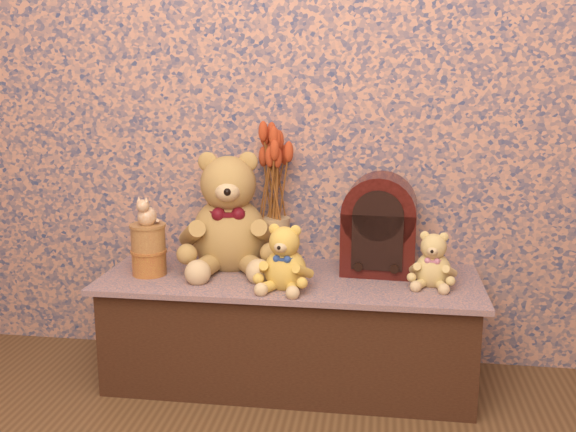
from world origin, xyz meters
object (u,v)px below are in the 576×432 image
(teddy_large, at_px, (229,206))
(ceramic_vase, at_px, (276,241))
(teddy_medium, at_px, (285,254))
(biscuit_tin_lower, at_px, (149,263))
(cathedral_radio, at_px, (379,224))
(cat_figurine, at_px, (147,210))
(teddy_small, at_px, (433,256))

(teddy_large, height_order, ceramic_vase, teddy_large)
(teddy_medium, relative_size, biscuit_tin_lower, 1.94)
(cathedral_radio, bearing_deg, ceramic_vase, 175.52)
(biscuit_tin_lower, relative_size, cat_figurine, 1.12)
(ceramic_vase, distance_m, biscuit_tin_lower, 0.49)
(teddy_large, xyz_separation_m, cat_figurine, (-0.27, -0.14, 0.01))
(teddy_small, height_order, biscuit_tin_lower, teddy_small)
(teddy_large, xyz_separation_m, cathedral_radio, (0.57, 0.01, -0.05))
(teddy_small, distance_m, ceramic_vase, 0.62)
(cathedral_radio, relative_size, biscuit_tin_lower, 2.95)
(teddy_medium, relative_size, cathedral_radio, 0.66)
(teddy_medium, xyz_separation_m, teddy_small, (0.51, 0.10, -0.02))
(ceramic_vase, bearing_deg, cathedral_radio, -7.74)
(teddy_medium, xyz_separation_m, biscuit_tin_lower, (-0.52, 0.08, -0.08))
(teddy_medium, height_order, cat_figurine, cat_figurine)
(ceramic_vase, relative_size, biscuit_tin_lower, 1.46)
(ceramic_vase, bearing_deg, cat_figurine, -154.88)
(teddy_small, bearing_deg, teddy_medium, -159.01)
(biscuit_tin_lower, bearing_deg, cat_figurine, 0.00)
(cathedral_radio, bearing_deg, teddy_large, -175.49)
(teddy_large, distance_m, biscuit_tin_lower, 0.36)
(ceramic_vase, bearing_deg, teddy_small, -17.26)
(teddy_small, distance_m, biscuit_tin_lower, 1.04)
(teddy_medium, distance_m, teddy_small, 0.52)
(teddy_small, distance_m, cat_figurine, 1.04)
(teddy_medium, relative_size, ceramic_vase, 1.33)
(teddy_medium, bearing_deg, ceramic_vase, 114.18)
(teddy_small, bearing_deg, teddy_large, -179.23)
(ceramic_vase, relative_size, cat_figurine, 1.64)
(biscuit_tin_lower, bearing_deg, cathedral_radio, 10.31)
(cathedral_radio, height_order, ceramic_vase, cathedral_radio)
(teddy_medium, height_order, cathedral_radio, cathedral_radio)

